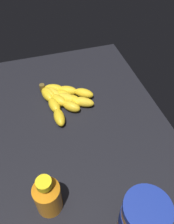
% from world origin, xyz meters
% --- Properties ---
extents(ground_plane, '(0.92, 0.58, 0.04)m').
position_xyz_m(ground_plane, '(0.00, 0.00, -0.02)').
color(ground_plane, black).
extents(banana_bunch, '(0.21, 0.19, 0.04)m').
position_xyz_m(banana_bunch, '(0.15, 0.03, 0.02)').
color(banana_bunch, yellow).
rests_on(banana_bunch, ground_plane).
extents(peanut_butter_jar, '(0.10, 0.10, 0.13)m').
position_xyz_m(peanut_butter_jar, '(-0.32, -0.05, 0.06)').
color(peanut_butter_jar, '#B27238').
rests_on(peanut_butter_jar, ground_plane).
extents(honey_bottle, '(0.06, 0.06, 0.13)m').
position_xyz_m(honey_bottle, '(-0.20, 0.14, 0.06)').
color(honey_bottle, orange).
rests_on(honey_bottle, ground_plane).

